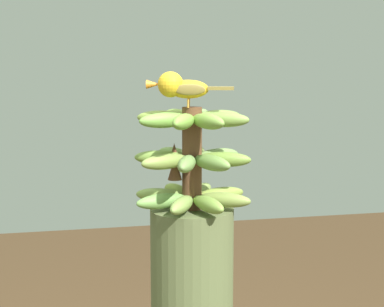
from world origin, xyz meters
The scene contains 2 objects.
banana_bunch centered at (0.00, 0.00, 1.26)m, with size 0.31×0.31×0.26m.
perched_bird centered at (-0.03, 0.00, 1.44)m, with size 0.22×0.09×0.09m.
Camera 1 is at (-0.33, -1.53, 1.51)m, focal length 58.72 mm.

